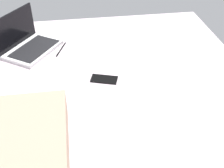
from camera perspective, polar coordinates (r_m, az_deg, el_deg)
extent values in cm
cube|color=silver|center=(148.39, 2.98, -4.31)|extent=(180.00, 140.00, 18.00)
cube|color=silver|center=(181.45, -15.68, 6.74)|extent=(40.22, 37.61, 2.00)
cube|color=black|center=(179.96, -15.37, 6.97)|extent=(33.53, 30.40, 0.40)
cube|color=black|center=(183.13, -18.99, 10.49)|extent=(27.81, 19.45, 21.00)
cube|color=black|center=(150.29, -1.59, 0.99)|extent=(10.79, 15.41, 0.80)
cube|color=tan|center=(112.76, -18.26, -12.80)|extent=(52.00, 36.00, 13.00)
cube|color=black|center=(178.97, -10.24, 6.88)|extent=(16.21, 6.28, 0.60)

